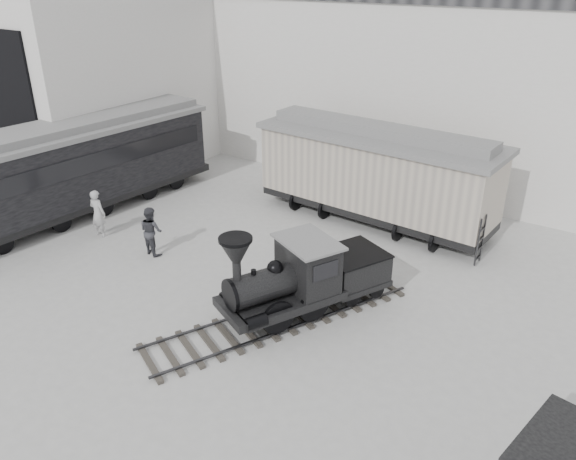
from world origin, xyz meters
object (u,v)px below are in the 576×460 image
Objects in this scene: locomotive at (299,282)px; visitor_a at (98,213)px; passenger_coach at (73,168)px; visitor_b at (151,231)px; boxcar at (376,172)px.

locomotive is 4.49× the size of visitor_a.
passenger_coach is 7.62× the size of visitor_b.
boxcar is at bearing -118.03° from visitor_b.
boxcar is at bearing 35.11° from passenger_coach.
visitor_b is at bearing -4.50° from passenger_coach.
visitor_a is at bearing -16.35° from passenger_coach.
locomotive reaches higher than visitor_b.
locomotive is 11.73m from passenger_coach.
boxcar is 8.87m from visitor_b.
visitor_a is (-9.20, 0.19, -0.16)m from locomotive.
passenger_coach is 2.82m from visitor_a.
visitor_b is (2.74, 0.11, -0.04)m from visitor_a.
visitor_a is 1.04× the size of visitor_b.
visitor_b is at bearing -157.57° from locomotive.
boxcar reaches higher than visitor_b.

